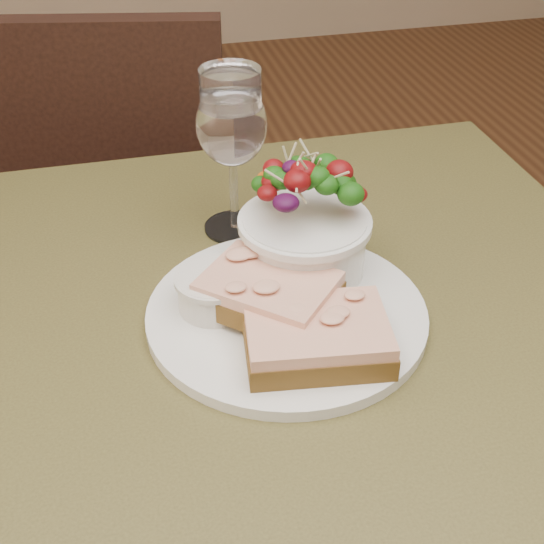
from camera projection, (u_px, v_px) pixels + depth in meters
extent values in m
cube|color=#40391B|center=(271.00, 352.00, 0.73)|extent=(0.80, 0.80, 0.04)
cylinder|color=black|center=(0.00, 429.00, 1.15)|extent=(0.05, 0.05, 0.71)
cylinder|color=black|center=(418.00, 356.00, 1.28)|extent=(0.05, 0.05, 0.71)
cube|color=black|center=(121.00, 226.00, 1.44)|extent=(0.50, 0.50, 0.04)
cube|color=black|center=(88.00, 167.00, 1.15)|extent=(0.42, 0.12, 0.45)
cube|color=black|center=(133.00, 318.00, 1.57)|extent=(0.43, 0.43, 0.45)
cylinder|color=white|center=(287.00, 314.00, 0.73)|extent=(0.27, 0.27, 0.01)
cube|color=#432E12|center=(317.00, 341.00, 0.67)|extent=(0.14, 0.11, 0.02)
cube|color=#FFF8C1|center=(317.00, 327.00, 0.66)|extent=(0.14, 0.11, 0.01)
cube|color=#432E12|center=(268.00, 297.00, 0.71)|extent=(0.15, 0.15, 0.02)
cube|color=#FFF8C1|center=(268.00, 283.00, 0.70)|extent=(0.15, 0.14, 0.01)
cylinder|color=silver|center=(215.00, 291.00, 0.72)|extent=(0.07, 0.07, 0.04)
cylinder|color=brown|center=(214.00, 279.00, 0.71)|extent=(0.06, 0.06, 0.01)
cylinder|color=white|center=(304.00, 244.00, 0.76)|extent=(0.12, 0.12, 0.06)
ellipsoid|color=#153E0B|center=(306.00, 195.00, 0.73)|extent=(0.11, 0.11, 0.06)
ellipsoid|color=#153E0B|center=(222.00, 272.00, 0.77)|extent=(0.04, 0.04, 0.01)
sphere|color=maroon|center=(208.00, 276.00, 0.75)|extent=(0.02, 0.02, 0.02)
cylinder|color=white|center=(235.00, 227.00, 0.87)|extent=(0.07, 0.07, 0.00)
cylinder|color=white|center=(234.00, 191.00, 0.84)|extent=(0.01, 0.01, 0.09)
ellipsoid|color=white|center=(232.00, 124.00, 0.79)|extent=(0.08, 0.08, 0.09)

